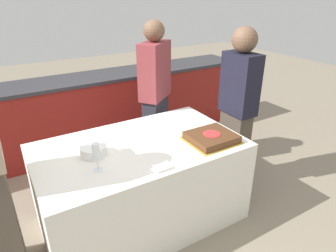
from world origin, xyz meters
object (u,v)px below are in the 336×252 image
object	(u,v)px
plate_stack	(93,151)
cake	(211,137)
wine_glass	(96,152)
person_seated_right	(237,108)
person_cutting_cake	(155,97)

from	to	relation	value
plate_stack	cake	bearing A→B (deg)	-16.46
cake	wine_glass	xyz separation A→B (m)	(-0.94, 0.06, 0.11)
plate_stack	wine_glass	bearing A→B (deg)	-100.15
plate_stack	person_seated_right	world-z (taller)	person_seated_right
cake	person_cutting_cake	distance (m)	0.96
person_cutting_cake	person_seated_right	xyz separation A→B (m)	(0.50, -0.71, 0.01)
person_cutting_cake	wine_glass	bearing A→B (deg)	6.36
wine_glass	person_cutting_cake	size ratio (longest dim) A/B	0.13
person_cutting_cake	person_seated_right	world-z (taller)	person_cutting_cake
plate_stack	wine_glass	distance (m)	0.24
cake	plate_stack	world-z (taller)	plate_stack
wine_glass	person_cutting_cake	xyz separation A→B (m)	(0.94, 0.90, -0.05)
plate_stack	person_seated_right	size ratio (longest dim) A/B	0.12
plate_stack	person_cutting_cake	bearing A→B (deg)	37.18
person_cutting_cake	person_seated_right	size ratio (longest dim) A/B	1.01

